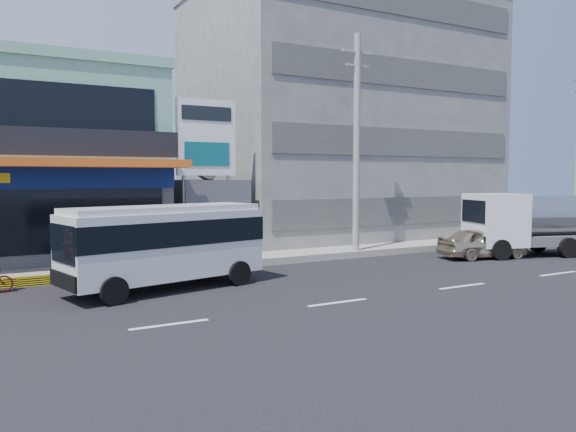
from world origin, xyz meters
The scene contains 11 objects.
ground centered at (0.00, 0.00, 0.00)m, with size 120.00×120.00×0.00m, color black.
sidewalk centered at (5.00, 9.50, 0.15)m, with size 70.00×5.00×0.30m, color gray.
shop_building centered at (-8.00, 13.95, 4.00)m, with size 12.40×11.70×8.00m.
concrete_building centered at (10.00, 15.00, 7.00)m, with size 16.00×12.00×14.00m, color gray.
gap_structure centered at (0.00, 12.00, 1.75)m, with size 3.00×6.00×3.50m, color #424347.
satellite_dish centered at (0.00, 11.00, 3.58)m, with size 1.50×1.50×0.15m, color slate.
billboard centered at (-0.50, 9.20, 4.93)m, with size 2.60×0.18×6.90m.
utility_pole_near centered at (6.00, 7.40, 5.15)m, with size 1.60×0.30×10.00m.
minibus centered at (-3.82, 4.29, 1.62)m, with size 6.78×3.44×2.71m.
sedan centered at (10.68, 4.25, 0.69)m, with size 1.63×4.04×1.38m, color beige.
tanker_truck centered at (13.70, 3.68, 1.54)m, with size 7.59×4.13×2.87m.
Camera 1 is at (-9.06, -13.32, 3.65)m, focal length 35.00 mm.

